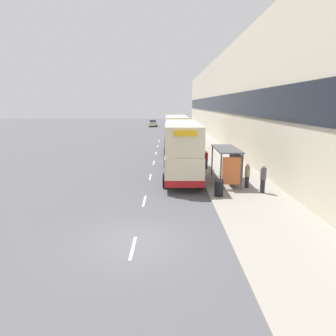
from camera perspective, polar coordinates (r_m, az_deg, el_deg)
name	(u,v)px	position (r m, az deg, el deg)	size (l,w,h in m)	color
ground_plane	(136,241)	(13.12, -6.15, -13.73)	(220.00, 220.00, 0.00)	#515156
pavement	(200,138)	(50.81, 6.04, 5.64)	(5.00, 93.00, 0.14)	gray
terrace_facade	(225,100)	(51.05, 10.77, 12.65)	(3.10, 93.00, 12.80)	beige
lane_mark_0	(134,248)	(12.59, -6.45, -14.87)	(0.12, 2.00, 0.01)	silver
lane_mark_1	(146,201)	(18.12, -4.26, -6.27)	(0.12, 2.00, 0.01)	silver
lane_mark_2	(152,177)	(23.87, -3.15, -1.74)	(0.12, 2.00, 0.01)	silver
lane_mark_3	(155,163)	(29.72, -2.47, 1.02)	(0.12, 2.00, 0.01)	silver
lane_mark_4	(157,153)	(35.62, -2.02, 2.87)	(0.12, 2.00, 0.01)	silver
lane_mark_5	(159,146)	(41.55, -1.69, 4.19)	(0.12, 2.00, 0.01)	silver
lane_mark_6	(160,141)	(47.49, -1.45, 5.18)	(0.12, 2.00, 0.01)	silver
bus_shelter	(231,159)	(21.62, 11.88, 1.63)	(1.60, 4.20, 2.48)	#4C4C51
double_decker_bus_near	(183,148)	(23.60, 2.84, 3.74)	(2.85, 10.15, 4.30)	beige
double_decker_bus_ahead	(178,133)	(36.11, 1.85, 6.64)	(2.85, 10.14, 4.30)	beige
car_0	(172,130)	(57.95, 0.70, 7.28)	(1.91, 4.34, 1.74)	navy
car_1	(154,123)	(78.44, -2.61, 8.51)	(1.94, 4.43, 1.73)	#B7B799
pedestrian_at_shelter	(249,176)	(20.83, 15.12, -1.39)	(0.33, 0.33, 1.68)	#23232D
pedestrian_1	(208,160)	(26.32, 7.56, 1.59)	(0.32, 0.32, 1.60)	#23232D
pedestrian_2	(265,179)	(19.92, 17.92, -1.92)	(0.36, 0.36, 1.84)	#23232D
pedestrian_3	(238,167)	(23.42, 13.14, 0.17)	(0.33, 0.33, 1.68)	#23232D
litter_bin	(220,188)	(18.65, 9.94, -3.75)	(0.55, 0.55, 1.05)	black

